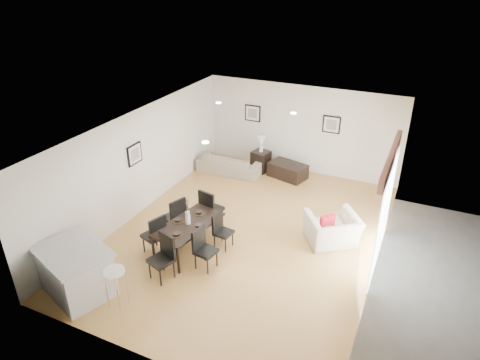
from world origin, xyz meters
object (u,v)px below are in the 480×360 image
at_px(dining_chair_wfar, 176,215).
at_px(coffee_table, 288,171).
at_px(dining_chair_efar, 221,228).
at_px(side_table, 261,161).
at_px(armchair, 332,229).
at_px(dining_chair_enear, 203,246).
at_px(dining_chair_foot, 210,207).
at_px(bar_stool, 115,275).
at_px(sofa, 229,164).
at_px(dining_table, 188,226).
at_px(dining_chair_wnear, 156,233).
at_px(kitchen_island, 76,271).
at_px(dining_chair_head, 164,254).

height_order(dining_chair_wfar, coffee_table, dining_chair_wfar).
xyz_separation_m(dining_chair_efar, side_table, (-0.70, 4.11, -0.15)).
bearing_deg(armchair, dining_chair_enear, 5.10).
xyz_separation_m(dining_chair_foot, bar_stool, (-0.27, -3.15, 0.16)).
bearing_deg(armchair, dining_chair_wfar, -16.69).
relative_size(sofa, dining_chair_wfar, 1.99).
height_order(armchair, dining_chair_enear, dining_chair_enear).
bearing_deg(side_table, dining_chair_efar, -80.33).
bearing_deg(bar_stool, dining_table, 82.38).
bearing_deg(bar_stool, dining_chair_foot, 85.12).
height_order(sofa, dining_table, dining_table).
xyz_separation_m(sofa, armchair, (3.81, -2.40, 0.08)).
bearing_deg(coffee_table, bar_stool, -84.62).
bearing_deg(dining_chair_wnear, dining_table, 145.15).
distance_m(dining_chair_efar, dining_chair_foot, 0.85).
distance_m(dining_chair_foot, side_table, 3.53).
bearing_deg(sofa, coffee_table, -167.00).
bearing_deg(dining_table, coffee_table, 89.12).
xyz_separation_m(armchair, dining_chair_wnear, (-3.44, -2.05, 0.18)).
relative_size(dining_chair_wfar, dining_chair_foot, 0.97).
bearing_deg(dining_chair_wfar, dining_table, 77.35).
bearing_deg(bar_stool, dining_chair_enear, 63.40).
bearing_deg(dining_chair_foot, sofa, -61.88).
xyz_separation_m(dining_chair_wfar, bar_stool, (0.30, -2.52, 0.18)).
bearing_deg(dining_chair_enear, side_table, 17.04).
distance_m(dining_chair_efar, bar_stool, 2.71).
xyz_separation_m(dining_table, kitchen_island, (-1.27, -2.13, -0.12)).
relative_size(dining_chair_head, kitchen_island, 0.58).
distance_m(dining_chair_enear, side_table, 4.99).
bearing_deg(armchair, side_table, -80.81).
xyz_separation_m(dining_chair_wfar, side_table, (0.47, 4.15, -0.23)).
height_order(sofa, side_table, side_table).
bearing_deg(sofa, dining_chair_wnear, 93.76).
height_order(armchair, kitchen_island, kitchen_island).
bearing_deg(dining_chair_head, dining_chair_foot, 108.71).
xyz_separation_m(sofa, dining_chair_wfar, (0.37, -3.63, 0.27)).
height_order(sofa, dining_chair_wnear, dining_chair_wnear).
distance_m(armchair, dining_chair_wnear, 4.01).
height_order(sofa, dining_chair_enear, dining_chair_enear).
height_order(sofa, dining_chair_efar, dining_chair_efar).
relative_size(armchair, dining_table, 0.64).
bearing_deg(dining_chair_efar, sofa, 29.88).
height_order(sofa, coffee_table, sofa).
distance_m(sofa, dining_chair_enear, 4.67).
height_order(dining_table, dining_chair_head, dining_chair_head).
distance_m(coffee_table, side_table, 0.93).
bearing_deg(dining_chair_foot, coffee_table, -92.67).
bearing_deg(dining_chair_foot, dining_chair_head, 102.00).
relative_size(sofa, dining_chair_wnear, 2.03).
bearing_deg(dining_chair_foot, dining_chair_efar, 146.37).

